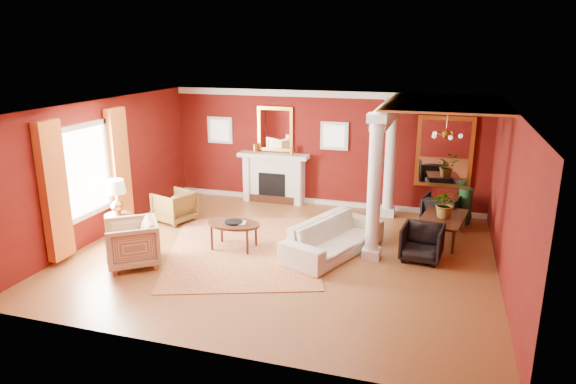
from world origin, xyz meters
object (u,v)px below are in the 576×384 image
(coffee_table, at_px, (234,225))
(dining_table, at_px, (444,222))
(armchair_leopard, at_px, (174,205))
(armchair_stripe, at_px, (132,241))
(side_table, at_px, (117,202))
(sofa, at_px, (334,231))

(coffee_table, height_order, dining_table, dining_table)
(armchair_leopard, bearing_deg, dining_table, 114.79)
(armchair_stripe, bearing_deg, side_table, -171.02)
(armchair_leopard, distance_m, armchair_stripe, 2.47)
(armchair_leopard, bearing_deg, coffee_table, 79.50)
(armchair_stripe, relative_size, dining_table, 0.64)
(sofa, height_order, dining_table, sofa)
(coffee_table, bearing_deg, dining_table, 22.89)
(coffee_table, bearing_deg, side_table, -169.15)
(armchair_stripe, distance_m, side_table, 1.28)
(dining_table, bearing_deg, armchair_leopard, 105.18)
(sofa, relative_size, side_table, 1.73)
(side_table, relative_size, dining_table, 0.92)
(armchair_leopard, relative_size, side_table, 0.59)
(coffee_table, xyz_separation_m, dining_table, (4.04, 1.70, -0.08))
(sofa, bearing_deg, coffee_table, 121.64)
(armchair_leopard, height_order, armchair_stripe, armchair_stripe)
(armchair_leopard, xyz_separation_m, armchair_stripe, (0.47, -2.43, 0.07))
(sofa, relative_size, armchair_stripe, 2.50)
(side_table, bearing_deg, armchair_stripe, -44.38)
(side_table, distance_m, dining_table, 6.77)
(sofa, distance_m, dining_table, 2.47)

